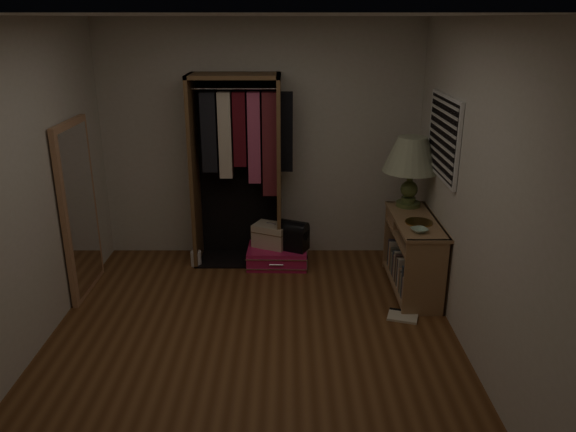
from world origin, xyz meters
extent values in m
plane|color=brown|center=(0.00, 0.00, 0.00)|extent=(4.00, 4.00, 0.00)
cube|color=beige|center=(0.00, 2.00, 1.30)|extent=(3.50, 0.02, 2.60)
cube|color=beige|center=(0.00, -2.00, 1.30)|extent=(3.50, 0.02, 2.60)
cube|color=beige|center=(1.75, 0.00, 1.30)|extent=(0.02, 4.00, 2.60)
cube|color=beige|center=(-1.75, 0.00, 1.30)|extent=(0.02, 4.00, 2.60)
cube|color=white|center=(0.00, 0.00, 2.60)|extent=(3.50, 4.00, 0.01)
cube|color=white|center=(1.73, 1.00, 1.55)|extent=(0.03, 0.96, 0.76)
cube|color=black|center=(1.73, 1.00, 1.55)|extent=(0.03, 0.90, 0.70)
cube|color=silver|center=(1.71, 1.00, 1.24)|extent=(0.01, 0.88, 0.02)
cube|color=silver|center=(1.71, 1.00, 1.32)|extent=(0.01, 0.88, 0.02)
cube|color=silver|center=(1.71, 1.00, 1.39)|extent=(0.01, 0.88, 0.02)
cube|color=silver|center=(1.71, 1.00, 1.47)|extent=(0.01, 0.88, 0.02)
cube|color=silver|center=(1.71, 1.00, 1.55)|extent=(0.01, 0.88, 0.02)
cube|color=silver|center=(1.71, 1.00, 1.63)|extent=(0.01, 0.88, 0.02)
cube|color=silver|center=(1.71, 1.00, 1.71)|extent=(0.01, 0.88, 0.02)
cube|color=silver|center=(1.71, 1.00, 1.78)|extent=(0.01, 0.88, 0.02)
cube|color=silver|center=(1.71, 1.00, 1.86)|extent=(0.01, 0.88, 0.02)
cube|color=#946C47|center=(1.54, 0.46, 0.38)|extent=(0.40, 0.03, 0.75)
cube|color=#946C47|center=(1.54, 1.54, 0.38)|extent=(0.40, 0.03, 0.75)
cube|color=#946C47|center=(1.54, 1.00, 0.06)|extent=(0.40, 1.04, 0.03)
cube|color=#946C47|center=(1.54, 1.00, 0.57)|extent=(0.40, 1.04, 0.03)
cube|color=#946C47|center=(1.54, 1.00, 0.73)|extent=(0.42, 1.12, 0.03)
cube|color=brown|center=(1.73, 1.00, 0.38)|extent=(0.02, 1.10, 0.75)
cube|color=#946C47|center=(1.53, 1.33, 0.65)|extent=(0.36, 0.38, 0.13)
cube|color=gray|center=(1.48, 0.52, 0.21)|extent=(0.21, 0.03, 0.26)
cube|color=#4C3833|center=(1.48, 0.56, 0.20)|extent=(0.21, 0.04, 0.25)
cube|color=#B7AD99|center=(1.45, 0.61, 0.20)|extent=(0.16, 0.03, 0.24)
cube|color=brown|center=(1.47, 0.65, 0.19)|extent=(0.20, 0.03, 0.22)
cube|color=#3F4C59|center=(1.47, 0.69, 0.23)|extent=(0.21, 0.04, 0.32)
cube|color=gray|center=(1.45, 0.73, 0.19)|extent=(0.16, 0.04, 0.22)
cube|color=#59594C|center=(1.48, 0.78, 0.19)|extent=(0.21, 0.04, 0.24)
cube|color=#B2724C|center=(1.48, 0.82, 0.19)|extent=(0.21, 0.03, 0.23)
cube|color=beige|center=(1.48, 0.87, 0.23)|extent=(0.21, 0.04, 0.31)
cube|color=#332D38|center=(1.48, 0.92, 0.22)|extent=(0.22, 0.03, 0.29)
cube|color=gray|center=(1.47, 0.96, 0.21)|extent=(0.19, 0.04, 0.28)
cube|color=#4C3833|center=(1.47, 1.02, 0.22)|extent=(0.19, 0.05, 0.29)
cube|color=#B7AD99|center=(1.48, 1.07, 0.22)|extent=(0.21, 0.04, 0.30)
cube|color=brown|center=(1.45, 1.12, 0.19)|extent=(0.15, 0.04, 0.24)
cube|color=#3F4C59|center=(1.47, 1.17, 0.21)|extent=(0.20, 0.04, 0.27)
cube|color=gray|center=(1.48, 1.23, 0.19)|extent=(0.21, 0.04, 0.22)
cube|color=#59594C|center=(1.46, 1.28, 0.20)|extent=(0.18, 0.05, 0.26)
cube|color=#B2724C|center=(1.46, 1.34, 0.19)|extent=(0.19, 0.04, 0.23)
cube|color=beige|center=(1.45, 1.39, 0.21)|extent=(0.15, 0.03, 0.28)
cube|color=#332D38|center=(1.47, 1.43, 0.22)|extent=(0.21, 0.04, 0.29)
cube|color=brown|center=(-0.70, 1.74, 1.02)|extent=(0.04, 0.50, 2.05)
cube|color=brown|center=(0.20, 1.74, 1.02)|extent=(0.04, 0.50, 2.05)
cube|color=brown|center=(-0.25, 1.74, 2.03)|extent=(0.95, 0.50, 0.04)
cube|color=black|center=(-0.25, 1.98, 1.02)|extent=(0.95, 0.02, 2.05)
cube|color=black|center=(-0.25, 1.74, 0.01)|extent=(0.95, 0.50, 0.02)
cylinder|color=silver|center=(-0.25, 1.74, 1.90)|extent=(0.87, 0.02, 0.02)
cube|color=black|center=(-0.53, 1.72, 1.45)|extent=(0.16, 0.11, 0.83)
cube|color=beige|center=(-0.36, 1.72, 1.42)|extent=(0.14, 0.11, 0.90)
cube|color=#590F19|center=(-0.20, 1.72, 1.48)|extent=(0.13, 0.12, 0.77)
cube|color=#BF4C72|center=(-0.05, 1.72, 1.39)|extent=(0.13, 0.12, 0.95)
cube|color=maroon|center=(0.11, 1.72, 1.32)|extent=(0.15, 0.12, 1.09)
cube|color=black|center=(0.28, 1.72, 1.46)|extent=(0.14, 0.11, 0.82)
cube|color=tan|center=(-1.71, 1.00, 0.85)|extent=(0.05, 0.80, 1.70)
cube|color=white|center=(-1.68, 1.00, 0.85)|extent=(0.01, 0.68, 1.58)
cube|color=#C71850|center=(0.18, 1.60, 0.10)|extent=(0.66, 0.48, 0.20)
cube|color=silver|center=(0.18, 1.60, 0.05)|extent=(0.68, 0.50, 0.01)
cube|color=silver|center=(0.18, 1.60, 0.16)|extent=(0.68, 0.50, 0.01)
cylinder|color=silver|center=(0.18, 1.36, 0.10)|extent=(0.15, 0.02, 0.02)
cube|color=#C1B093|center=(0.11, 1.65, 0.33)|extent=(0.44, 0.38, 0.25)
cube|color=brown|center=(0.11, 1.65, 0.38)|extent=(0.45, 0.39, 0.01)
cylinder|color=silver|center=(0.11, 1.65, 0.46)|extent=(0.10, 0.06, 0.02)
cube|color=black|center=(0.36, 1.56, 0.32)|extent=(0.36, 0.30, 0.23)
cylinder|color=black|center=(0.36, 1.56, 0.43)|extent=(0.36, 0.30, 0.19)
cylinder|color=#48582B|center=(1.54, 1.41, 0.77)|extent=(0.31, 0.31, 0.04)
cylinder|color=#48582B|center=(1.54, 1.41, 0.82)|extent=(0.18, 0.18, 0.05)
sphere|color=#48582B|center=(1.54, 1.41, 0.93)|extent=(0.22, 0.22, 0.17)
cylinder|color=#48582B|center=(1.54, 1.41, 1.07)|extent=(0.08, 0.08, 0.10)
cone|color=beige|center=(1.54, 1.41, 1.29)|extent=(0.73, 0.73, 0.35)
cone|color=#E8EECE|center=(1.54, 1.41, 1.29)|extent=(0.65, 0.65, 0.33)
cylinder|color=olive|center=(1.54, 0.89, 0.76)|extent=(0.31, 0.31, 0.01)
imported|color=#9DBCA4|center=(1.49, 0.65, 0.77)|extent=(0.19, 0.19, 0.04)
cylinder|color=white|center=(-0.71, 1.57, 0.08)|extent=(0.14, 0.14, 0.17)
cylinder|color=white|center=(-0.71, 1.57, 0.19)|extent=(0.06, 0.06, 0.04)
cube|color=beige|center=(1.35, 0.43, 0.01)|extent=(0.32, 0.28, 0.02)
cube|color=black|center=(1.38, 0.52, 0.01)|extent=(0.26, 0.11, 0.02)
camera|label=1|loc=(0.30, -4.09, 2.58)|focal=35.00mm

